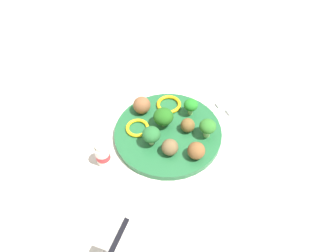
# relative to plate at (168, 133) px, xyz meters

# --- Properties ---
(ground_plane) EXTENTS (4.00, 4.00, 0.00)m
(ground_plane) POSITION_rel_plate_xyz_m (0.00, 0.00, -0.01)
(ground_plane) COLOR silver
(plate) EXTENTS (0.28, 0.28, 0.02)m
(plate) POSITION_rel_plate_xyz_m (0.00, 0.00, 0.00)
(plate) COLOR #236638
(plate) RESTS_ON ground_plane
(broccoli_floret_mid_right) EXTENTS (0.05, 0.05, 0.05)m
(broccoli_floret_mid_right) POSITION_rel_plate_xyz_m (0.05, 0.02, 0.04)
(broccoli_floret_mid_right) COLOR #9CCB7F
(broccoli_floret_mid_right) RESTS_ON plate
(broccoli_floret_mid_left) EXTENTS (0.04, 0.04, 0.05)m
(broccoli_floret_mid_left) POSITION_rel_plate_xyz_m (-0.08, 0.06, 0.04)
(broccoli_floret_mid_left) COLOR #94C675
(broccoli_floret_mid_left) RESTS_ON plate
(broccoli_floret_far_rim) EXTENTS (0.05, 0.05, 0.05)m
(broccoli_floret_far_rim) POSITION_rel_plate_xyz_m (-0.00, -0.03, 0.04)
(broccoli_floret_far_rim) COLOR #A1BF7E
(broccoli_floret_far_rim) RESTS_ON plate
(broccoli_floret_front_right) EXTENTS (0.04, 0.04, 0.05)m
(broccoli_floret_front_right) POSITION_rel_plate_xyz_m (-0.08, -0.03, 0.04)
(broccoli_floret_front_right) COLOR #97C370
(broccoli_floret_front_right) RESTS_ON plate
(meatball_back_left) EXTENTS (0.05, 0.05, 0.05)m
(meatball_back_left) POSITION_rel_plate_xyz_m (0.03, -0.10, 0.03)
(meatball_back_left) COLOR brown
(meatball_back_left) RESTS_ON plate
(meatball_back_right) EXTENTS (0.04, 0.04, 0.04)m
(meatball_back_right) POSITION_rel_plate_xyz_m (0.03, 0.06, 0.03)
(meatball_back_right) COLOR brown
(meatball_back_right) RESTS_ON plate
(meatball_front_left) EXTENTS (0.04, 0.04, 0.04)m
(meatball_front_left) POSITION_rel_plate_xyz_m (-0.05, 0.02, 0.03)
(meatball_front_left) COLOR brown
(meatball_front_left) RESTS_ON plate
(meatball_center) EXTENTS (0.04, 0.04, 0.04)m
(meatball_center) POSITION_rel_plate_xyz_m (-0.02, 0.10, 0.03)
(meatball_center) COLOR brown
(meatball_center) RESTS_ON plate
(pepper_ring_mid_right) EXTENTS (0.10, 0.10, 0.01)m
(pepper_ring_mid_right) POSITION_rel_plate_xyz_m (-0.05, -0.08, 0.01)
(pepper_ring_mid_right) COLOR yellow
(pepper_ring_mid_right) RESTS_ON plate
(pepper_ring_center) EXTENTS (0.08, 0.08, 0.01)m
(pepper_ring_center) POSITION_rel_plate_xyz_m (0.07, -0.04, 0.01)
(pepper_ring_center) COLOR yellow
(pepper_ring_center) RESTS_ON plate
(napkin) EXTENTS (0.18, 0.13, 0.01)m
(napkin) POSITION_rel_plate_xyz_m (-0.24, -0.00, -0.01)
(napkin) COLOR white
(napkin) RESTS_ON ground_plane
(fork) EXTENTS (0.12, 0.02, 0.01)m
(fork) POSITION_rel_plate_xyz_m (-0.23, 0.02, -0.00)
(fork) COLOR silver
(fork) RESTS_ON napkin
(knife) EXTENTS (0.15, 0.02, 0.01)m
(knife) POSITION_rel_plate_xyz_m (-0.23, -0.02, -0.00)
(knife) COLOR silver
(knife) RESTS_ON napkin
(yogurt_bottle) EXTENTS (0.04, 0.04, 0.07)m
(yogurt_bottle) POSITION_rel_plate_xyz_m (0.18, 0.00, 0.02)
(yogurt_bottle) COLOR white
(yogurt_bottle) RESTS_ON ground_plane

